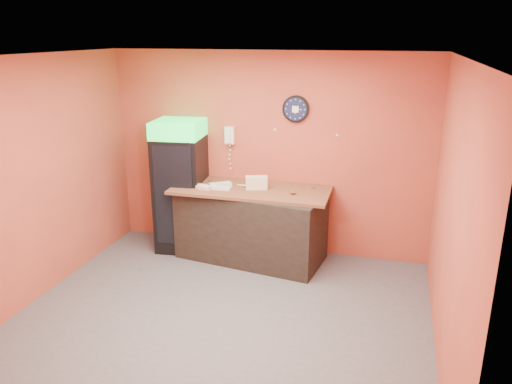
% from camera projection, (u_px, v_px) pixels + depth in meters
% --- Properties ---
extents(floor, '(4.50, 4.50, 0.00)m').
position_uv_depth(floor, '(222.00, 317.00, 5.55)').
color(floor, '#47474C').
rests_on(floor, ground).
extents(back_wall, '(4.50, 0.02, 2.80)m').
position_uv_depth(back_wall, '(268.00, 154.00, 6.96)').
color(back_wall, '#BF4F36').
rests_on(back_wall, floor).
extents(left_wall, '(0.02, 4.00, 2.80)m').
position_uv_depth(left_wall, '(34.00, 181.00, 5.70)').
color(left_wall, '#BF4F36').
rests_on(left_wall, floor).
extents(right_wall, '(0.02, 4.00, 2.80)m').
position_uv_depth(right_wall, '(452.00, 218.00, 4.54)').
color(right_wall, '#BF4F36').
rests_on(right_wall, floor).
extents(ceiling, '(4.50, 4.00, 0.02)m').
position_uv_depth(ceiling, '(216.00, 57.00, 4.70)').
color(ceiling, white).
rests_on(ceiling, back_wall).
extents(beverage_cooler, '(0.72, 0.73, 1.87)m').
position_uv_depth(beverage_cooler, '(180.00, 188.00, 7.05)').
color(beverage_cooler, black).
rests_on(beverage_cooler, floor).
extents(prep_counter, '(2.06, 1.14, 0.98)m').
position_uv_depth(prep_counter, '(251.00, 225.00, 6.87)').
color(prep_counter, black).
rests_on(prep_counter, floor).
extents(wall_clock, '(0.36, 0.06, 0.36)m').
position_uv_depth(wall_clock, '(296.00, 109.00, 6.63)').
color(wall_clock, black).
rests_on(wall_clock, back_wall).
extents(wall_phone, '(0.13, 0.11, 0.24)m').
position_uv_depth(wall_phone, '(230.00, 135.00, 6.97)').
color(wall_phone, white).
rests_on(wall_phone, back_wall).
extents(butcher_paper, '(2.13, 0.90, 0.04)m').
position_uv_depth(butcher_paper, '(251.00, 190.00, 6.71)').
color(butcher_paper, brown).
rests_on(butcher_paper, prep_counter).
extents(sub_roll_stack, '(0.30, 0.19, 0.18)m').
position_uv_depth(sub_roll_stack, '(257.00, 183.00, 6.64)').
color(sub_roll_stack, beige).
rests_on(sub_roll_stack, butcher_paper).
extents(wrapped_sandwich_left, '(0.32, 0.19, 0.04)m').
position_uv_depth(wrapped_sandwich_left, '(201.00, 187.00, 6.71)').
color(wrapped_sandwich_left, beige).
rests_on(wrapped_sandwich_left, butcher_paper).
extents(wrapped_sandwich_mid, '(0.25, 0.11, 0.04)m').
position_uv_depth(wrapped_sandwich_mid, '(222.00, 188.00, 6.65)').
color(wrapped_sandwich_mid, beige).
rests_on(wrapped_sandwich_mid, butcher_paper).
extents(wrapped_sandwich_right, '(0.31, 0.27, 0.04)m').
position_uv_depth(wrapped_sandwich_right, '(220.00, 184.00, 6.80)').
color(wrapped_sandwich_right, beige).
rests_on(wrapped_sandwich_right, butcher_paper).
extents(kitchen_tool, '(0.06, 0.06, 0.06)m').
position_uv_depth(kitchen_tool, '(249.00, 184.00, 6.77)').
color(kitchen_tool, silver).
rests_on(kitchen_tool, butcher_paper).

